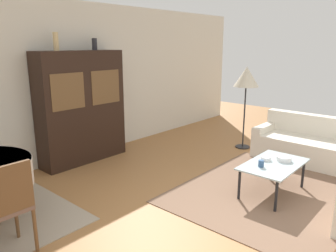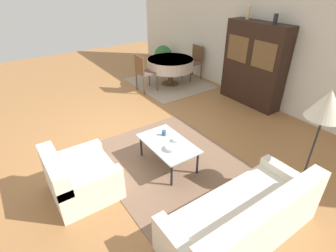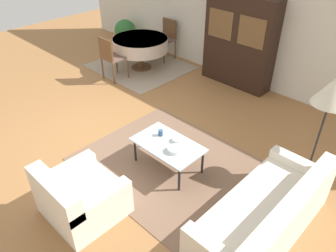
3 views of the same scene
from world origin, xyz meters
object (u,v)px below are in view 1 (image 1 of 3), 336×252
(cup, at_px, (261,164))
(bowl, at_px, (284,159))
(couch, at_px, (316,147))
(dining_chair_near, at_px, (5,204))
(vase_tall, at_px, (56,42))
(coffee_table, at_px, (273,166))
(floor_lamp, at_px, (246,79))
(bowl_small, at_px, (266,158))
(display_cabinet, at_px, (82,107))
(vase_short, at_px, (95,44))

(cup, bearing_deg, bowl, -18.30)
(couch, distance_m, dining_chair_near, 4.82)
(couch, xyz_separation_m, vase_tall, (-2.93, 3.10, 1.75))
(coffee_table, xyz_separation_m, bowl, (0.19, -0.06, 0.07))
(dining_chair_near, height_order, cup, dining_chair_near)
(floor_lamp, bearing_deg, dining_chair_near, -179.59)
(coffee_table, xyz_separation_m, bowl_small, (0.05, 0.14, 0.07))
(couch, xyz_separation_m, floor_lamp, (-0.06, 1.36, 1.07))
(bowl, bearing_deg, coffee_table, 161.53)
(coffee_table, xyz_separation_m, display_cabinet, (-0.90, 3.05, 0.55))
(bowl_small, bearing_deg, dining_chair_near, 159.34)
(coffee_table, xyz_separation_m, vase_tall, (-1.28, 3.05, 1.63))
(floor_lamp, distance_m, vase_short, 2.84)
(cup, distance_m, bowl_small, 0.29)
(coffee_table, bearing_deg, couch, -1.72)
(display_cabinet, relative_size, vase_short, 9.55)
(cup, distance_m, bowl, 0.43)
(cup, xyz_separation_m, bowl_small, (0.28, 0.06, -0.02))
(display_cabinet, height_order, bowl, display_cabinet)
(display_cabinet, xyz_separation_m, dining_chair_near, (-2.08, -1.77, -0.38))
(floor_lamp, xyz_separation_m, vase_short, (-2.15, 1.74, 0.63))
(dining_chair_near, relative_size, cup, 10.78)
(floor_lamp, height_order, vase_short, vase_short)
(display_cabinet, height_order, dining_chair_near, display_cabinet)
(couch, xyz_separation_m, bowl, (-1.47, -0.01, 0.19))
(dining_chair_near, xyz_separation_m, bowl, (3.16, -1.34, -0.10))
(couch, relative_size, display_cabinet, 1.05)
(couch, xyz_separation_m, cup, (-1.88, 0.12, 0.20))
(couch, height_order, display_cabinet, display_cabinet)
(vase_short, bearing_deg, coffee_table, -79.61)
(display_cabinet, relative_size, floor_lamp, 1.19)
(floor_lamp, xyz_separation_m, vase_tall, (-2.87, 1.74, 0.67))
(couch, distance_m, bowl, 1.48)
(coffee_table, xyz_separation_m, cup, (-0.23, 0.07, 0.08))
(coffee_table, distance_m, vase_tall, 3.69)
(couch, height_order, vase_tall, vase_tall)
(bowl, relative_size, vase_tall, 0.71)
(bowl_small, bearing_deg, coffee_table, -110.71)
(display_cabinet, relative_size, bowl, 9.61)
(display_cabinet, distance_m, bowl_small, 3.10)
(bowl_small, height_order, vase_short, vase_short)
(cup, bearing_deg, dining_chair_near, 156.35)
(floor_lamp, height_order, cup, floor_lamp)
(dining_chair_near, height_order, vase_tall, vase_tall)
(couch, distance_m, floor_lamp, 1.73)
(bowl, height_order, vase_short, vase_short)
(bowl_small, bearing_deg, bowl, -55.96)
(display_cabinet, distance_m, cup, 3.09)
(couch, bearing_deg, floor_lamp, 2.73)
(coffee_table, bearing_deg, bowl, -18.47)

